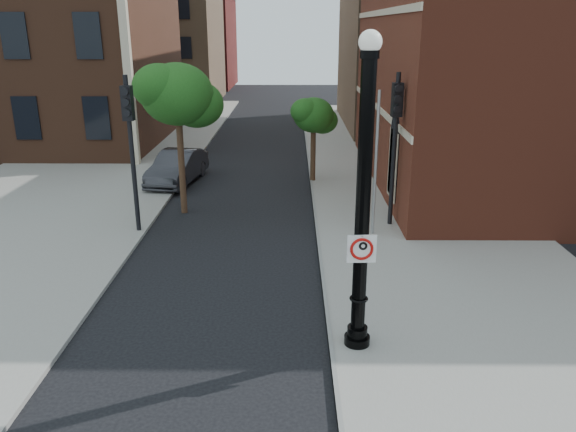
{
  "coord_description": "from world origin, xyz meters",
  "views": [
    {
      "loc": [
        1.15,
        -11.62,
        6.94
      ],
      "look_at": [
        1.05,
        2.0,
        2.33
      ],
      "focal_mm": 35.0,
      "sensor_mm": 36.0,
      "label": 1
    }
  ],
  "objects_px": {
    "parked_car": "(177,167)",
    "traffic_signal_left": "(130,130)",
    "lamppost": "(362,216)",
    "no_parking_sign": "(362,249)",
    "traffic_signal_right": "(396,126)"
  },
  "relations": [
    {
      "from": "parked_car",
      "to": "traffic_signal_right",
      "type": "distance_m",
      "value": 11.09
    },
    {
      "from": "no_parking_sign",
      "to": "traffic_signal_right",
      "type": "height_order",
      "value": "traffic_signal_right"
    },
    {
      "from": "no_parking_sign",
      "to": "traffic_signal_right",
      "type": "xyz_separation_m",
      "value": [
        2.09,
        8.34,
        1.19
      ]
    },
    {
      "from": "lamppost",
      "to": "traffic_signal_right",
      "type": "bearing_deg",
      "value": 75.67
    },
    {
      "from": "lamppost",
      "to": "no_parking_sign",
      "type": "height_order",
      "value": "lamppost"
    },
    {
      "from": "parked_car",
      "to": "traffic_signal_left",
      "type": "relative_size",
      "value": 0.84
    },
    {
      "from": "lamppost",
      "to": "no_parking_sign",
      "type": "xyz_separation_m",
      "value": [
        -0.01,
        -0.18,
        -0.68
      ]
    },
    {
      "from": "no_parking_sign",
      "to": "parked_car",
      "type": "bearing_deg",
      "value": 112.79
    },
    {
      "from": "lamppost",
      "to": "no_parking_sign",
      "type": "distance_m",
      "value": 0.7
    },
    {
      "from": "no_parking_sign",
      "to": "traffic_signal_left",
      "type": "bearing_deg",
      "value": 129.58
    },
    {
      "from": "lamppost",
      "to": "traffic_signal_left",
      "type": "relative_size",
      "value": 1.26
    },
    {
      "from": "no_parking_sign",
      "to": "traffic_signal_right",
      "type": "bearing_deg",
      "value": 73.33
    },
    {
      "from": "no_parking_sign",
      "to": "parked_car",
      "type": "xyz_separation_m",
      "value": [
        -6.78,
        14.3,
        -1.75
      ]
    },
    {
      "from": "traffic_signal_left",
      "to": "traffic_signal_right",
      "type": "height_order",
      "value": "traffic_signal_right"
    },
    {
      "from": "no_parking_sign",
      "to": "traffic_signal_left",
      "type": "height_order",
      "value": "traffic_signal_left"
    }
  ]
}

